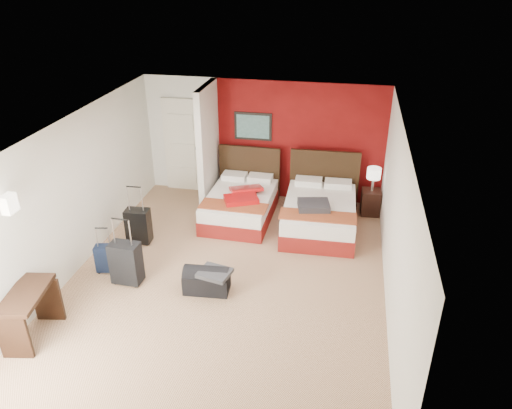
% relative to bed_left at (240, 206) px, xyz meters
% --- Properties ---
extents(ground, '(6.50, 6.50, 0.00)m').
position_rel_bed_left_xyz_m(ground, '(0.24, -2.07, -0.26)').
color(ground, tan).
rests_on(ground, ground).
extents(room_walls, '(5.02, 6.52, 2.50)m').
position_rel_bed_left_xyz_m(room_walls, '(-1.16, -0.65, 0.99)').
color(room_walls, white).
rests_on(room_walls, ground).
extents(red_accent_panel, '(3.50, 0.04, 2.50)m').
position_rel_bed_left_xyz_m(red_accent_panel, '(0.99, 1.16, 0.99)').
color(red_accent_panel, maroon).
rests_on(red_accent_panel, ground).
extents(partition_wall, '(0.12, 1.20, 2.50)m').
position_rel_bed_left_xyz_m(partition_wall, '(-0.76, 0.54, 0.99)').
color(partition_wall, silver).
rests_on(partition_wall, ground).
extents(entry_door, '(0.82, 0.06, 2.05)m').
position_rel_bed_left_xyz_m(entry_door, '(-1.51, 1.13, 0.76)').
color(entry_door, silver).
rests_on(entry_door, ground).
extents(bed_left, '(1.28, 1.79, 0.53)m').
position_rel_bed_left_xyz_m(bed_left, '(0.00, 0.00, 0.00)').
color(bed_left, white).
rests_on(bed_left, ground).
extents(bed_right, '(1.37, 1.93, 0.57)m').
position_rel_bed_left_xyz_m(bed_right, '(1.57, -0.12, 0.02)').
color(bed_right, white).
rests_on(bed_right, ground).
extents(red_suitcase_open, '(0.91, 1.03, 0.11)m').
position_rel_bed_left_xyz_m(red_suitcase_open, '(0.10, -0.10, 0.32)').
color(red_suitcase_open, '#B00F10').
rests_on(red_suitcase_open, bed_left).
extents(jacket_bundle, '(0.63, 0.55, 0.13)m').
position_rel_bed_left_xyz_m(jacket_bundle, '(1.47, -0.42, 0.37)').
color(jacket_bundle, '#333337').
rests_on(jacket_bundle, bed_right).
extents(nightstand, '(0.39, 0.39, 0.51)m').
position_rel_bed_left_xyz_m(nightstand, '(2.53, 0.70, -0.01)').
color(nightstand, black).
rests_on(nightstand, ground).
extents(table_lamp, '(0.34, 0.34, 0.48)m').
position_rel_bed_left_xyz_m(table_lamp, '(2.53, 0.70, 0.49)').
color(table_lamp, silver).
rests_on(table_lamp, nightstand).
extents(suitcase_black, '(0.44, 0.29, 0.64)m').
position_rel_bed_left_xyz_m(suitcase_black, '(-1.59, -1.24, 0.05)').
color(suitcase_black, black).
rests_on(suitcase_black, ground).
extents(suitcase_charcoal, '(0.47, 0.30, 0.68)m').
position_rel_bed_left_xyz_m(suitcase_charcoal, '(-1.29, -2.43, 0.08)').
color(suitcase_charcoal, black).
rests_on(suitcase_charcoal, ground).
extents(suitcase_navy, '(0.36, 0.26, 0.45)m').
position_rel_bed_left_xyz_m(suitcase_navy, '(-1.75, -2.21, -0.04)').
color(suitcase_navy, '#101A32').
rests_on(suitcase_navy, ground).
extents(duffel_bag, '(0.72, 0.42, 0.35)m').
position_rel_bed_left_xyz_m(duffel_bag, '(0.01, -2.40, -0.09)').
color(duffel_bag, black).
rests_on(duffel_bag, ground).
extents(jacket_draped, '(0.54, 0.49, 0.06)m').
position_rel_bed_left_xyz_m(jacket_draped, '(0.16, -2.45, 0.12)').
color(jacket_draped, '#38393E').
rests_on(jacket_draped, duffel_bag).
extents(desk, '(0.60, 0.96, 0.75)m').
position_rel_bed_left_xyz_m(desk, '(-2.00, -3.86, 0.11)').
color(desk, black).
rests_on(desk, ground).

